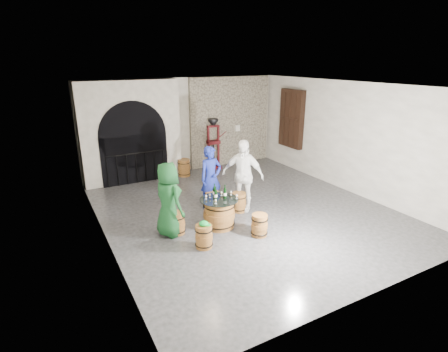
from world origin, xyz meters
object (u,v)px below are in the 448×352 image
barrel_stool_left (177,223)px  barrel_stool_far (212,200)px  barrel_table (219,213)px  person_green (168,200)px  corking_press (213,140)px  barrel_stool_near_right (259,225)px  wine_bottle_left (216,194)px  person_white (243,175)px  person_blue (211,178)px  wine_bottle_right (214,191)px  wine_bottle_center (225,193)px  side_barrel (184,168)px  barrel_stool_right (239,202)px  barrel_stool_near_left (204,236)px

barrel_stool_left → barrel_stool_far: same height
barrel_table → person_green: size_ratio=0.53×
person_green → corking_press: corking_press is taller
barrel_stool_left → barrel_stool_near_right: size_ratio=1.00×
barrel_stool_far → wine_bottle_left: wine_bottle_left is taller
person_white → wine_bottle_left: bearing=-101.9°
person_blue → wine_bottle_left: size_ratio=5.17×
person_blue → person_white: bearing=-37.1°
person_green → wine_bottle_right: (1.14, 0.01, -0.02)m
barrel_table → wine_bottle_center: size_ratio=2.79×
barrel_stool_far → side_barrel: (0.43, 2.96, 0.03)m
person_blue → side_barrel: (0.39, 2.84, -0.55)m
barrel_stool_right → person_blue: size_ratio=0.30×
barrel_stool_near_left → corking_press: corking_press is taller
barrel_stool_left → barrel_stool_right: 1.90m
corking_press → barrel_stool_near_left: bearing=-114.1°
person_blue → wine_bottle_center: person_blue is taller
wine_bottle_center → corking_press: (1.85, 4.24, 0.21)m
barrel_stool_near_right → wine_bottle_right: bearing=121.2°
barrel_stool_far → wine_bottle_center: size_ratio=1.57×
barrel_stool_far → person_blue: person_blue is taller
barrel_table → barrel_stool_right: barrel_table is taller
person_green → side_barrel: bearing=-41.5°
person_green → wine_bottle_center: size_ratio=5.24×
person_blue → person_white: 0.83m
person_blue → wine_bottle_right: bearing=-114.4°
side_barrel → barrel_stool_near_left: bearing=-107.4°
barrel_stool_far → wine_bottle_left: (-0.38, -0.97, 0.58)m
barrel_table → corking_press: (2.00, 4.23, 0.70)m
barrel_stool_near_right → person_green: bearing=150.2°
barrel_stool_far → side_barrel: 2.99m
barrel_stool_far → side_barrel: bearing=81.8°
barrel_stool_near_left → wine_bottle_right: (0.71, 0.89, 0.58)m
side_barrel → person_blue: bearing=-97.8°
barrel_stool_far → wine_bottle_right: 1.03m
barrel_stool_right → wine_bottle_right: (-0.89, -0.34, 0.58)m
wine_bottle_left → wine_bottle_right: bearing=71.2°
person_green → corking_press: bearing=-52.8°
person_green → person_blue: person_green is taller
person_white → wine_bottle_right: size_ratio=5.79×
wine_bottle_right → barrel_stool_near_left: bearing=-128.5°
barrel_table → barrel_stool_left: size_ratio=1.77×
person_blue → wine_bottle_left: bearing=-113.9°
person_blue → barrel_table: bearing=-109.8°
barrel_stool_right → barrel_stool_near_left: bearing=-142.4°
barrel_stool_far → person_green: bearing=-151.5°
barrel_stool_left → barrel_stool_near_left: size_ratio=1.00×
wine_bottle_center → side_barrel: (0.57, 3.94, -0.55)m
barrel_stool_near_right → barrel_stool_near_left: size_ratio=1.00×
barrel_stool_near_right → wine_bottle_right: 1.32m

